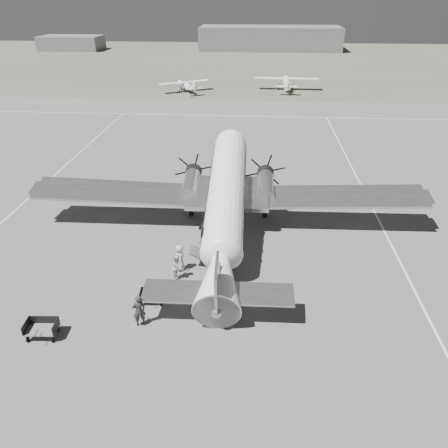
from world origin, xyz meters
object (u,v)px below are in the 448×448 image
at_px(hangar_main, 270,38).
at_px(ramp_agent, 178,267).
at_px(shed_secondary, 72,43).
at_px(dc3_airliner, 226,202).
at_px(light_plane_right, 286,84).
at_px(ground_crew, 139,310).
at_px(light_plane_left, 186,86).
at_px(passenger, 180,258).
at_px(baggage_cart_far, 42,329).
at_px(baggage_cart_near, 152,297).

height_order(hangar_main, ramp_agent, hangar_main).
bearing_deg(shed_secondary, dc3_airliner, -63.56).
xyz_separation_m(hangar_main, dc3_airliner, (-5.04, -115.52, -0.40)).
bearing_deg(light_plane_right, hangar_main, 93.23).
bearing_deg(ground_crew, light_plane_left, -112.30).
distance_m(dc3_airliner, light_plane_right, 54.99).
bearing_deg(light_plane_right, light_plane_left, -169.51).
relative_size(light_plane_left, passenger, 5.23).
distance_m(baggage_cart_far, passenger, 9.27).
height_order(hangar_main, shed_secondary, hangar_main).
bearing_deg(passenger, ground_crew, 152.05).
height_order(hangar_main, ground_crew, hangar_main).
distance_m(baggage_cart_far, ground_crew, 5.14).
relative_size(light_plane_right, baggage_cart_far, 6.78).
relative_size(shed_secondary, ramp_agent, 10.46).
relative_size(hangar_main, ground_crew, 21.42).
xyz_separation_m(shed_secondary, ground_crew, (50.92, -120.47, -1.02)).
bearing_deg(dc3_airliner, ground_crew, -113.33).
bearing_deg(dc3_airliner, baggage_cart_near, -116.64).
relative_size(light_plane_right, passenger, 6.40).
bearing_deg(ramp_agent, baggage_cart_far, 135.17).
bearing_deg(baggage_cart_far, light_plane_left, 88.20).
height_order(baggage_cart_near, baggage_cart_far, baggage_cart_far).
relative_size(dc3_airliner, ramp_agent, 17.71).
bearing_deg(passenger, baggage_cart_far, 123.08).
bearing_deg(ground_crew, baggage_cart_near, -125.73).
height_order(baggage_cart_near, ramp_agent, ramp_agent).
xyz_separation_m(baggage_cart_far, passenger, (6.28, 6.81, 0.43)).
distance_m(shed_secondary, light_plane_left, 73.61).
bearing_deg(baggage_cart_far, ramp_agent, 39.32).
bearing_deg(light_plane_left, dc3_airliner, -109.56).
distance_m(shed_secondary, baggage_cart_near, 129.09).
bearing_deg(passenger, shed_secondary, 10.21).
distance_m(light_plane_right, passenger, 59.78).
bearing_deg(dc3_airliner, baggage_cart_far, -129.77).
relative_size(shed_secondary, passenger, 9.82).
bearing_deg(light_plane_right, ground_crew, -98.59).
distance_m(dc3_airliner, ground_crew, 10.91).
height_order(hangar_main, passenger, hangar_main).
bearing_deg(baggage_cart_near, ramp_agent, 62.74).
bearing_deg(baggage_cart_near, ground_crew, -100.94).
height_order(shed_secondary, passenger, shed_secondary).
bearing_deg(dc3_airliner, light_plane_right, 81.28).
height_order(light_plane_left, passenger, light_plane_left).
xyz_separation_m(hangar_main, passenger, (-7.74, -119.99, -2.38)).
xyz_separation_m(hangar_main, shed_secondary, (-60.00, -5.00, -1.30)).
xyz_separation_m(light_plane_right, ramp_agent, (-9.84, -59.94, -0.36)).
bearing_deg(baggage_cart_far, dc3_airliner, 47.94).
xyz_separation_m(light_plane_right, passenger, (-9.84, -58.97, -0.30)).
bearing_deg(shed_secondary, light_plane_right, -42.05).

